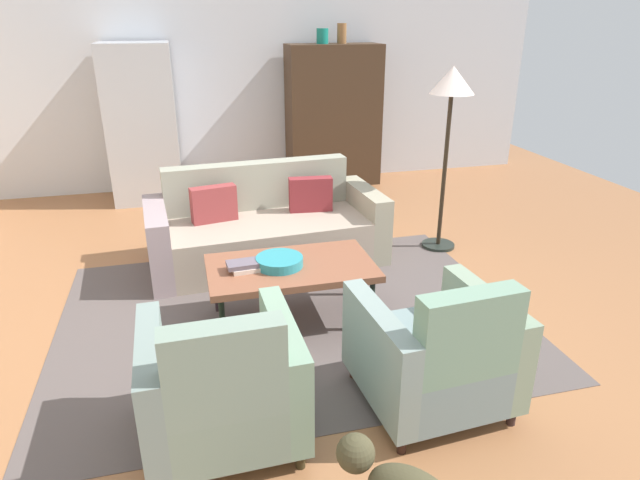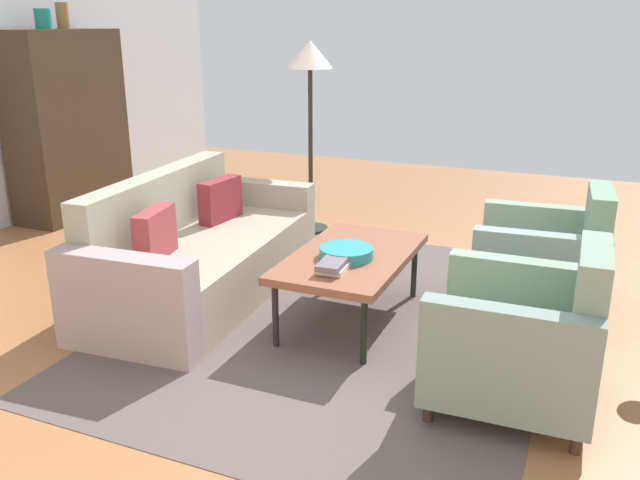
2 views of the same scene
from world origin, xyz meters
TOP-DOWN VIEW (x-y plane):
  - ground_plane at (0.00, 0.00)m, footprint 10.14×10.14m
  - area_rug at (0.05, 0.06)m, footprint 3.40×2.60m
  - couch at (0.04, 1.19)m, footprint 2.16×1.04m
  - coffee_table at (0.05, 0.01)m, footprint 1.20×0.70m
  - armchair_left at (-0.55, -1.16)m, footprint 0.82×0.82m
  - armchair_right at (0.65, -1.16)m, footprint 0.85×0.85m
  - fruit_bowl at (-0.03, 0.01)m, footprint 0.34×0.34m
  - book_stack at (-0.27, -0.00)m, footprint 0.28×0.17m
  - cabinet at (1.34, 3.48)m, footprint 1.20×0.51m
  - vase_tall at (1.19, 3.47)m, footprint 0.15×0.15m
  - vase_round at (1.44, 3.47)m, footprint 0.12×0.12m
  - floor_lamp at (1.74, 1.04)m, footprint 0.40×0.40m

SIDE VIEW (x-z plane):
  - ground_plane at x=0.00m, z-range 0.00..0.00m
  - area_rug at x=0.05m, z-range 0.00..0.01m
  - couch at x=0.04m, z-range -0.14..0.72m
  - armchair_left at x=-0.55m, z-range -0.10..0.78m
  - armchair_right at x=0.65m, z-range -0.10..0.78m
  - coffee_table at x=0.05m, z-range 0.19..0.65m
  - book_stack at x=-0.27m, z-range 0.46..0.53m
  - fruit_bowl at x=-0.03m, z-range 0.46..0.53m
  - cabinet at x=1.34m, z-range 0.00..1.80m
  - floor_lamp at x=1.74m, z-range 0.58..2.30m
  - vase_tall at x=1.19m, z-range 1.80..1.98m
  - vase_round at x=1.44m, z-range 1.80..2.04m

